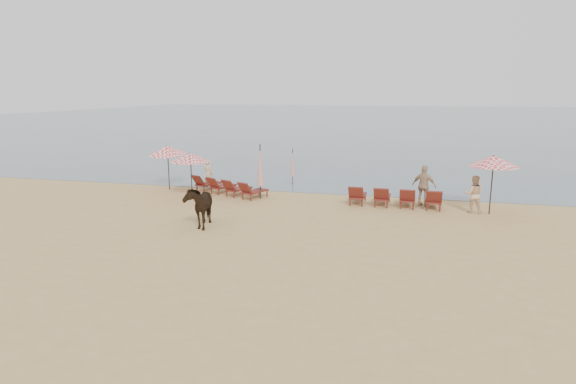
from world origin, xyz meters
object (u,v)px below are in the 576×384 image
(umbrella_open_left_a, at_px, (191,158))
(umbrella_closed_right, at_px, (293,163))
(umbrella_open_left_b, at_px, (168,150))
(lounger_cluster_left, at_px, (228,186))
(lounger_cluster_right, at_px, (395,197))
(beachgoer_right_b, at_px, (424,186))
(umbrella_closed_left, at_px, (260,165))
(umbrella_open_right, at_px, (494,161))
(beachgoer_left, at_px, (208,174))
(cow, at_px, (199,205))
(beachgoer_right_a, at_px, (474,194))

(umbrella_open_left_a, distance_m, umbrella_closed_right, 5.82)
(umbrella_open_left_a, height_order, umbrella_open_left_b, umbrella_open_left_b)
(lounger_cluster_left, relative_size, umbrella_open_left_a, 1.88)
(lounger_cluster_right, height_order, umbrella_closed_right, umbrella_closed_right)
(umbrella_open_left_a, distance_m, beachgoer_right_b, 10.70)
(umbrella_open_left_b, height_order, umbrella_closed_left, umbrella_closed_left)
(umbrella_closed_left, xyz_separation_m, beachgoer_right_b, (7.42, 0.34, -0.68))
(umbrella_closed_left, bearing_deg, umbrella_open_right, -2.62)
(umbrella_open_right, distance_m, beachgoer_left, 13.76)
(lounger_cluster_right, bearing_deg, beachgoer_right_b, 20.40)
(lounger_cluster_right, height_order, umbrella_open_left_a, umbrella_open_left_a)
(cow, bearing_deg, beachgoer_left, 96.14)
(umbrella_closed_right, height_order, cow, umbrella_closed_right)
(lounger_cluster_left, height_order, beachgoer_right_b, beachgoer_right_b)
(lounger_cluster_left, xyz_separation_m, beachgoer_right_a, (11.21, -0.84, 0.37))
(cow, bearing_deg, beachgoer_right_b, 18.49)
(beachgoer_left, height_order, beachgoer_right_a, beachgoer_right_a)
(lounger_cluster_left, xyz_separation_m, umbrella_closed_right, (2.51, 3.11, 0.81))
(umbrella_closed_left, distance_m, beachgoer_left, 3.99)
(umbrella_open_left_b, distance_m, umbrella_closed_right, 6.53)
(beachgoer_left, bearing_deg, umbrella_open_left_a, 117.55)
(umbrella_open_left_a, xyz_separation_m, umbrella_closed_right, (3.89, 4.27, -0.72))
(umbrella_open_left_a, relative_size, cow, 1.13)
(umbrella_open_left_b, height_order, cow, umbrella_open_left_b)
(lounger_cluster_left, bearing_deg, lounger_cluster_right, 19.24)
(lounger_cluster_left, distance_m, umbrella_open_left_b, 3.81)
(beachgoer_right_a, bearing_deg, lounger_cluster_right, -1.56)
(umbrella_open_left_a, height_order, umbrella_open_right, umbrella_open_right)
(lounger_cluster_left, xyz_separation_m, umbrella_open_left_a, (-1.37, -1.15, 1.53))
(umbrella_closed_left, bearing_deg, beachgoer_left, 151.68)
(umbrella_open_left_b, bearing_deg, umbrella_open_right, -20.44)
(umbrella_open_left_b, relative_size, beachgoer_right_a, 1.50)
(umbrella_closed_left, bearing_deg, beachgoer_right_a, -2.34)
(umbrella_open_left_b, height_order, umbrella_open_right, umbrella_open_right)
(beachgoer_right_a, bearing_deg, umbrella_open_right, 177.32)
(umbrella_closed_left, bearing_deg, umbrella_open_left_a, -167.63)
(beachgoer_right_b, bearing_deg, beachgoer_right_a, -179.44)
(umbrella_open_left_b, bearing_deg, umbrella_closed_left, -25.38)
(lounger_cluster_left, height_order, umbrella_closed_left, umbrella_closed_left)
(umbrella_open_left_b, relative_size, cow, 1.23)
(umbrella_open_left_a, relative_size, beachgoer_right_a, 1.38)
(lounger_cluster_right, distance_m, umbrella_open_left_a, 9.52)
(lounger_cluster_right, relative_size, beachgoer_right_b, 2.19)
(umbrella_open_right, relative_size, beachgoer_right_b, 1.35)
(umbrella_open_left_b, relative_size, umbrella_closed_right, 1.19)
(beachgoer_right_a, bearing_deg, cow, 28.26)
(lounger_cluster_left, xyz_separation_m, lounger_cluster_right, (8.00, -0.54, 0.02))
(umbrella_open_right, relative_size, cow, 1.29)
(beachgoer_right_a, bearing_deg, umbrella_open_left_a, 5.30)
(beachgoer_right_a, bearing_deg, umbrella_closed_left, 1.53)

